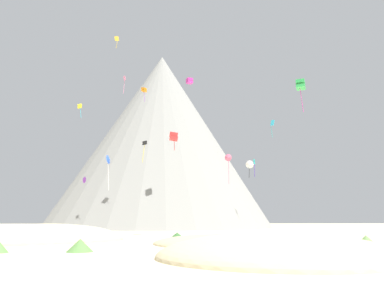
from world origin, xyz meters
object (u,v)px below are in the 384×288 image
object	(u,v)px
kite_rainbow_low	(228,158)
kite_yellow_mid	(80,106)
bush_far_right	(15,241)
bush_scatter_east	(177,236)
kite_magenta_high	(189,81)
kite_cyan_high	(272,124)
kite_red_mid	(174,137)
rock_massif	(159,142)
kite_orange_high	(144,90)
kite_green_mid	(301,85)
bush_near_left	(357,246)
kite_pink_high	(124,80)
bush_ridge_crest	(80,245)
kite_white_low	(250,165)
kite_teal_low	(254,165)
bush_mid_center	(366,239)
kite_black_mid	(145,144)
kite_gold_high	(117,40)
kite_violet_low	(85,180)
kite_blue_low	(109,160)

from	to	relation	value
kite_rainbow_low	kite_yellow_mid	bearing A→B (deg)	-173.29
bush_far_right	bush_scatter_east	size ratio (longest dim) A/B	0.55
bush_far_right	kite_magenta_high	distance (m)	56.24
kite_cyan_high	kite_yellow_mid	distance (m)	47.11
kite_red_mid	rock_massif	bearing A→B (deg)	1.39
bush_far_right	rock_massif	bearing A→B (deg)	78.96
kite_orange_high	kite_green_mid	bearing A→B (deg)	73.21
bush_near_left	kite_pink_high	bearing A→B (deg)	115.68
bush_far_right	bush_ridge_crest	bearing A→B (deg)	-50.88
kite_white_low	kite_rainbow_low	xyz separation A→B (m)	(-4.71, -3.62, 0.47)
kite_white_low	kite_teal_low	distance (m)	9.42
kite_rainbow_low	bush_mid_center	bearing A→B (deg)	-33.37
kite_black_mid	kite_gold_high	size ratio (longest dim) A/B	1.46
kite_violet_low	kite_gold_high	distance (m)	33.23
kite_pink_high	kite_magenta_high	size ratio (longest dim) A/B	2.59
bush_scatter_east	kite_violet_low	bearing A→B (deg)	117.69
kite_orange_high	kite_green_mid	xyz separation A→B (m)	(26.67, -29.50, -9.07)
kite_violet_low	kite_gold_high	world-z (taller)	kite_gold_high
bush_near_left	kite_green_mid	bearing A→B (deg)	75.77
bush_mid_center	kite_violet_low	distance (m)	63.33
kite_blue_low	kite_pink_high	size ratio (longest dim) A/B	1.37
kite_yellow_mid	kite_gold_high	bearing A→B (deg)	102.33
kite_green_mid	bush_near_left	bearing A→B (deg)	104.05
kite_yellow_mid	kite_pink_high	bearing A→B (deg)	130.34
bush_ridge_crest	rock_massif	world-z (taller)	rock_massif
kite_red_mid	kite_cyan_high	bearing A→B (deg)	-45.33
kite_white_low	kite_orange_high	bearing A→B (deg)	158.68
kite_blue_low	kite_green_mid	size ratio (longest dim) A/B	1.13
kite_gold_high	kite_black_mid	bearing A→B (deg)	170.91
kite_cyan_high	kite_white_low	size ratio (longest dim) A/B	1.43
rock_massif	kite_green_mid	size ratio (longest dim) A/B	16.43
kite_green_mid	bush_far_right	bearing A→B (deg)	42.74
rock_massif	kite_rainbow_low	xyz separation A→B (m)	(12.40, -61.85, -15.96)
bush_mid_center	kite_magenta_high	size ratio (longest dim) A/B	1.06
kite_orange_high	kite_magenta_high	world-z (taller)	kite_magenta_high
bush_far_right	kite_rainbow_low	distance (m)	35.33
bush_near_left	kite_rainbow_low	distance (m)	34.33
bush_scatter_east	bush_near_left	world-z (taller)	bush_near_left
kite_white_low	kite_magenta_high	xyz separation A→B (m)	(-9.79, 16.61, 22.57)
kite_green_mid	kite_violet_low	world-z (taller)	kite_green_mid
kite_cyan_high	kite_white_low	bearing A→B (deg)	-18.02
kite_pink_high	kite_cyan_high	bearing A→B (deg)	117.70
bush_far_right	kite_orange_high	bearing A→B (deg)	73.15
bush_far_right	kite_violet_low	distance (m)	45.17
kite_orange_high	kite_magenta_high	distance (m)	11.17
kite_green_mid	kite_teal_low	world-z (taller)	kite_green_mid
bush_near_left	kite_cyan_high	world-z (taller)	kite_cyan_high
kite_red_mid	bush_near_left	bearing A→B (deg)	-156.03
bush_far_right	kite_white_low	xyz separation A→B (m)	(32.59, 21.14, 12.33)
bush_mid_center	kite_rainbow_low	bearing A→B (deg)	119.94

